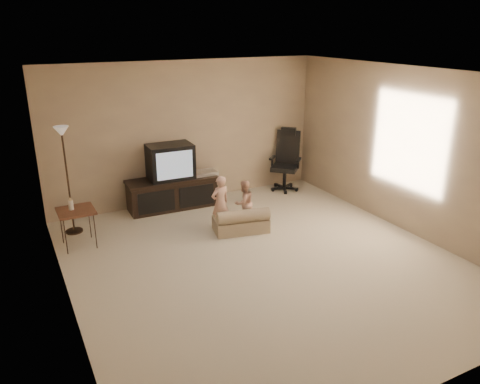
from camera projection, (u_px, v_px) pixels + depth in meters
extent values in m
plane|color=beige|center=(263.00, 261.00, 6.40)|extent=(5.50, 5.50, 0.00)
plane|color=silver|center=(267.00, 74.00, 5.56)|extent=(5.50, 5.50, 0.00)
plane|color=tan|center=(187.00, 133.00, 8.28)|extent=(5.00, 0.00, 5.00)
plane|color=tan|center=(441.00, 267.00, 3.68)|extent=(5.00, 0.00, 5.00)
plane|color=tan|center=(59.00, 207.00, 4.90)|extent=(0.00, 5.50, 5.50)
plane|color=tan|center=(408.00, 151.00, 7.06)|extent=(0.00, 5.50, 5.50)
cube|color=black|center=(172.00, 194.00, 8.22)|extent=(1.54, 0.59, 0.49)
cube|color=black|center=(171.00, 179.00, 8.13)|extent=(1.58, 0.64, 0.04)
cube|color=black|center=(156.00, 202.00, 7.84)|extent=(0.63, 0.04, 0.37)
cube|color=black|center=(197.00, 196.00, 8.13)|extent=(0.63, 0.04, 0.37)
cube|color=black|center=(170.00, 161.00, 8.04)|extent=(0.78, 0.57, 0.60)
cube|color=white|center=(175.00, 165.00, 7.80)|extent=(0.62, 0.03, 0.47)
cube|color=silver|center=(204.00, 173.00, 8.30)|extent=(0.44, 0.32, 0.07)
cylinder|color=black|center=(285.00, 178.00, 9.08)|extent=(0.07, 0.07, 0.38)
cube|color=black|center=(285.00, 168.00, 9.00)|extent=(0.67, 0.67, 0.09)
cube|color=black|center=(288.00, 147.00, 9.09)|extent=(0.44, 0.44, 0.67)
cube|color=black|center=(289.00, 131.00, 8.98)|extent=(0.27, 0.27, 0.15)
cube|color=black|center=(272.00, 158.00, 9.02)|extent=(0.23, 0.24, 0.04)
cube|color=black|center=(298.00, 160.00, 8.87)|extent=(0.23, 0.24, 0.04)
cube|color=brown|center=(76.00, 211.00, 6.67)|extent=(0.51, 0.51, 0.03)
cylinder|color=#312115|center=(66.00, 236.00, 6.51)|extent=(0.01, 0.01, 0.56)
cylinder|color=#312115|center=(95.00, 231.00, 6.68)|extent=(0.01, 0.01, 0.56)
cylinder|color=#312115|center=(61.00, 226.00, 6.84)|extent=(0.01, 0.01, 0.56)
cylinder|color=#312115|center=(90.00, 221.00, 7.02)|extent=(0.01, 0.01, 0.56)
cylinder|color=#EEE3CE|center=(71.00, 205.00, 6.65)|extent=(0.07, 0.07, 0.14)
cone|color=beige|center=(70.00, 199.00, 6.62)|extent=(0.06, 0.06, 0.05)
cylinder|color=#312115|center=(74.00, 231.00, 7.30)|extent=(0.26, 0.26, 0.03)
cylinder|color=#312115|center=(68.00, 184.00, 7.04)|extent=(0.03, 0.03, 1.58)
cone|color=beige|center=(61.00, 131.00, 6.77)|extent=(0.22, 0.22, 0.15)
cube|color=tan|center=(241.00, 224.00, 7.31)|extent=(0.90, 0.61, 0.22)
cylinder|color=tan|center=(243.00, 216.00, 7.12)|extent=(0.84, 0.36, 0.20)
imported|color=#D7A086|center=(220.00, 203.00, 7.27)|extent=(0.36, 0.29, 0.87)
imported|color=#D7A086|center=(244.00, 203.00, 7.48)|extent=(0.39, 0.26, 0.74)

